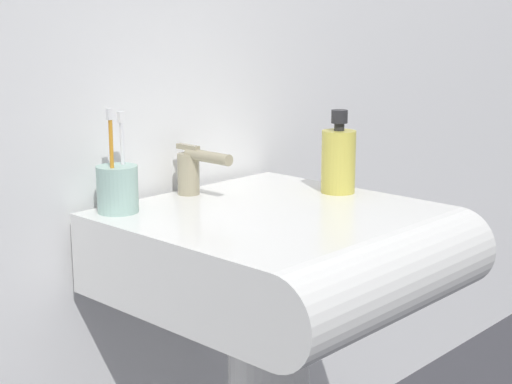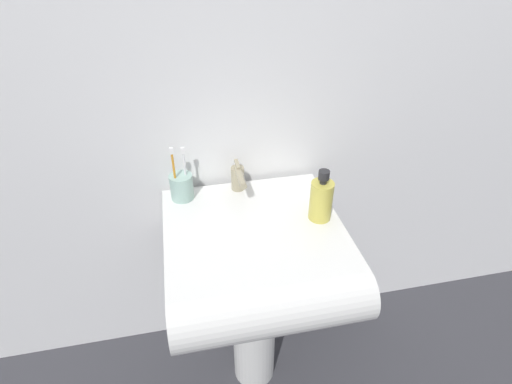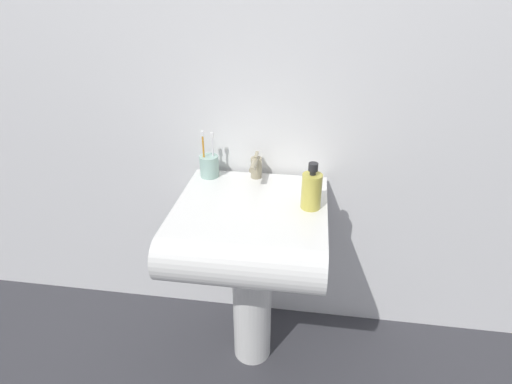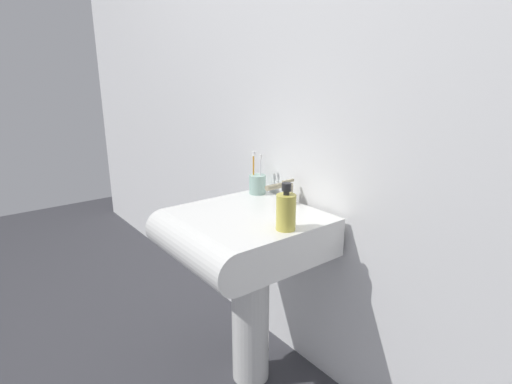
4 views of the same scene
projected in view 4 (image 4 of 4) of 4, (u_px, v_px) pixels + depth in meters
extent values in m
plane|color=#38383D|center=(251.00, 375.00, 1.72)|extent=(6.00, 6.00, 0.00)
cube|color=white|center=(308.00, 87.00, 1.55)|extent=(5.00, 0.05, 2.40)
cylinder|color=white|center=(250.00, 315.00, 1.64)|extent=(0.15, 0.15, 0.59)
cube|color=white|center=(250.00, 232.00, 1.53)|extent=(0.52, 0.48, 0.15)
cylinder|color=white|center=(195.00, 247.00, 1.39)|extent=(0.52, 0.15, 0.15)
cylinder|color=tan|center=(288.00, 193.00, 1.63)|extent=(0.04, 0.04, 0.08)
cylinder|color=tan|center=(277.00, 186.00, 1.58)|extent=(0.02, 0.11, 0.02)
cube|color=tan|center=(288.00, 181.00, 1.61)|extent=(0.01, 0.06, 0.01)
cylinder|color=#99BFB2|center=(257.00, 184.00, 1.76)|extent=(0.07, 0.07, 0.08)
cylinder|color=orange|center=(254.00, 173.00, 1.75)|extent=(0.01, 0.01, 0.15)
cube|color=white|center=(253.00, 154.00, 1.73)|extent=(0.01, 0.01, 0.02)
cylinder|color=white|center=(260.00, 175.00, 1.74)|extent=(0.01, 0.01, 0.14)
cube|color=white|center=(261.00, 157.00, 1.71)|extent=(0.01, 0.01, 0.02)
cylinder|color=gold|center=(287.00, 212.00, 1.35)|extent=(0.07, 0.07, 0.12)
cylinder|color=#262628|center=(287.00, 192.00, 1.33)|extent=(0.02, 0.02, 0.01)
cylinder|color=#262628|center=(288.00, 187.00, 1.32)|extent=(0.03, 0.03, 0.03)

